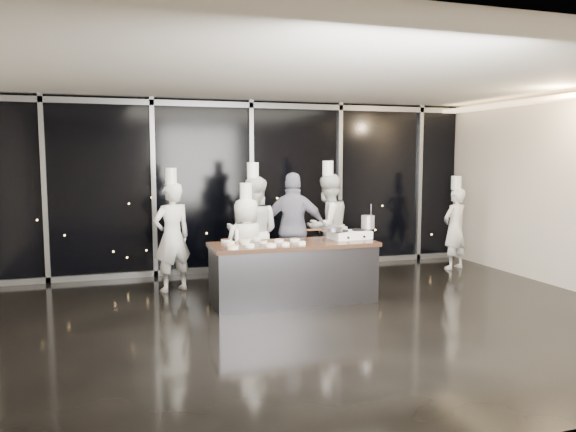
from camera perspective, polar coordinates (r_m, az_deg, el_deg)
name	(u,v)px	position (r m, az deg, el deg)	size (l,w,h in m)	color
ground	(315,319)	(7.65, 2.76, -10.36)	(9.00, 9.00, 0.00)	black
room_shell	(328,150)	(7.40, 4.13, 6.68)	(9.02, 7.02, 3.21)	beige
window_wall	(251,186)	(10.63, -3.78, 3.05)	(8.90, 0.11, 3.20)	black
demo_counter	(294,272)	(8.36, 0.58, -5.72)	(2.46, 0.86, 0.90)	#36353A
stove	(350,235)	(8.68, 6.31, -1.89)	(0.63, 0.43, 0.14)	white
frying_pan	(331,229)	(8.50, 4.43, -1.34)	(0.58, 0.36, 0.05)	slate
stock_pot	(368,222)	(8.82, 8.12, -0.61)	(0.21, 0.21, 0.21)	#A7A7A9
prep_bowls	(258,242)	(8.12, -3.07, -2.70)	(1.17, 0.76, 0.05)	white
squeeze_bottle	(237,235)	(8.38, -5.22, -1.92)	(0.06, 0.06, 0.21)	white
chef_far_left	(172,236)	(9.17, -11.70, -1.99)	(0.75, 0.62, 1.98)	silver
chef_left	(246,244)	(8.95, -4.26, -2.86)	(0.81, 0.59, 1.75)	silver
chef_center	(253,232)	(9.20, -3.56, -1.65)	(1.08, 0.96, 2.06)	silver
guest	(294,229)	(9.43, 0.61, -1.31)	(1.20, 0.79, 1.89)	#151439
chef_right	(327,226)	(9.89, 4.03, -1.05)	(1.10, 1.00, 2.08)	silver
chef_side	(455,227)	(11.21, 16.58, -1.11)	(0.65, 0.53, 1.79)	silver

